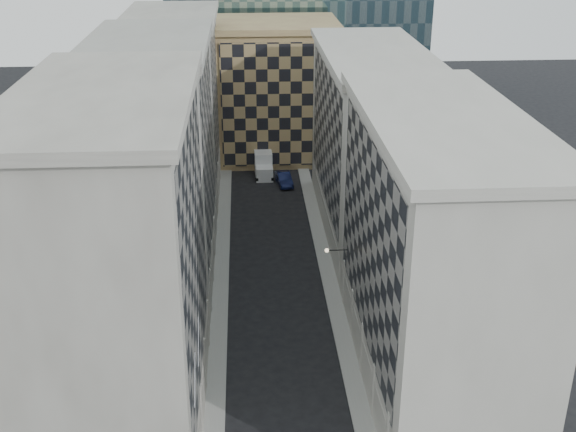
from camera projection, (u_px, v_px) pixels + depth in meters
name	position (u px, v px, depth m)	size (l,w,h in m)	color
sidewalk_west	(221.00, 282.00, 69.40)	(1.50, 100.00, 0.15)	#989892
sidewalk_east	(329.00, 279.00, 70.00)	(1.50, 100.00, 0.15)	#989892
bldg_left_a	(121.00, 269.00, 46.99)	(10.80, 22.80, 23.70)	gray
bldg_left_b	(157.00, 163.00, 67.27)	(10.80, 22.80, 22.70)	gray
bldg_left_c	(176.00, 106.00, 87.55)	(10.80, 22.80, 21.70)	gray
bldg_right_a	(433.00, 253.00, 52.49)	(10.80, 26.80, 20.70)	#B2AFA3
bldg_right_b	(371.00, 143.00, 77.32)	(10.80, 28.80, 19.70)	#B2AFA3
tan_block	(277.00, 90.00, 100.61)	(16.80, 14.80, 18.80)	#A07B55
flagpoles_left	(197.00, 360.00, 44.26)	(0.10, 6.33, 2.33)	gray
bracket_lamp	(329.00, 250.00, 62.00)	(1.98, 0.36, 0.36)	black
box_truck	(263.00, 165.00, 96.04)	(2.42, 5.70, 3.10)	white
dark_car	(284.00, 179.00, 92.86)	(1.67, 4.79, 1.58)	#10173E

